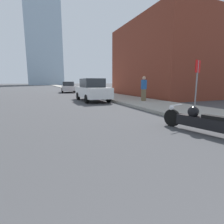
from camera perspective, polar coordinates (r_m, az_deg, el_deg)
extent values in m
cube|color=#9E998E|center=(39.21, -12.75, 7.45)|extent=(3.32, 240.00, 0.15)
cube|color=brown|center=(21.66, 23.61, 14.74)|extent=(13.68, 10.71, 7.30)
cube|color=#9EB7CC|center=(107.83, -21.47, 21.96)|extent=(17.34, 17.34, 51.03)
cylinder|color=black|center=(6.14, 19.02, -1.82)|extent=(0.23, 0.58, 0.58)
cube|color=black|center=(5.61, 27.59, -3.18)|extent=(0.59, 1.58, 0.31)
sphere|color=black|center=(5.71, 25.01, 0.04)|extent=(0.32, 0.32, 0.32)
cube|color=black|center=(5.43, 30.89, -1.64)|extent=(0.37, 0.75, 0.10)
sphere|color=silver|center=(6.10, 18.93, 1.23)|extent=(0.16, 0.16, 0.16)
cylinder|color=silver|center=(6.00, 20.11, 2.12)|extent=(0.61, 0.17, 0.04)
cube|color=silver|center=(13.83, -6.48, 6.45)|extent=(1.78, 4.55, 0.76)
cube|color=#23282D|center=(13.81, -6.54, 9.41)|extent=(1.50, 2.19, 0.67)
cylinder|color=black|center=(15.01, -11.01, 5.13)|extent=(0.21, 0.61, 0.61)
cylinder|color=black|center=(15.43, -5.01, 5.39)|extent=(0.21, 0.61, 0.61)
cylinder|color=black|center=(12.29, -8.25, 4.23)|extent=(0.21, 0.61, 0.61)
cylinder|color=black|center=(12.80, -1.10, 4.55)|extent=(0.21, 0.61, 0.61)
cube|color=#BCBCC1|center=(26.21, -14.09, 7.59)|extent=(2.19, 4.45, 0.61)
cube|color=#23282D|center=(26.20, -14.15, 8.92)|extent=(1.71, 2.20, 0.60)
cylinder|color=black|center=(27.53, -15.97, 6.95)|extent=(0.26, 0.64, 0.62)
cylinder|color=black|center=(27.60, -12.44, 7.11)|extent=(0.26, 0.64, 0.62)
cylinder|color=black|center=(24.87, -15.87, 6.70)|extent=(0.26, 0.64, 0.62)
cylinder|color=black|center=(24.95, -11.96, 6.87)|extent=(0.26, 0.64, 0.62)
cylinder|color=slate|center=(9.85, 25.86, 8.06)|extent=(0.07, 0.07, 2.38)
cube|color=red|center=(9.88, 26.25, 13.22)|extent=(0.57, 0.26, 0.60)
cube|color=brown|center=(12.60, 10.26, 5.48)|extent=(0.29, 0.20, 0.82)
cube|color=#235193|center=(12.57, 10.37, 8.83)|extent=(0.36, 0.20, 0.65)
sphere|color=tan|center=(12.57, 10.43, 10.86)|extent=(0.24, 0.24, 0.24)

